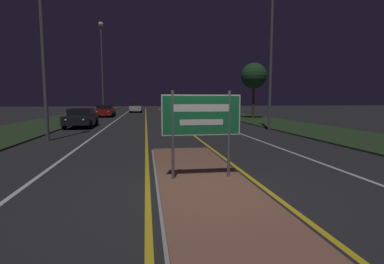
% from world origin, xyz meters
% --- Properties ---
extents(ground_plane, '(160.00, 160.00, 0.00)m').
position_xyz_m(ground_plane, '(0.00, 0.00, 0.00)').
color(ground_plane, '#232326').
extents(median_island, '(2.29, 9.22, 0.10)m').
position_xyz_m(median_island, '(0.00, 0.65, 0.04)').
color(median_island, '#999993').
rests_on(median_island, ground_plane).
extents(verge_left, '(5.00, 100.00, 0.08)m').
position_xyz_m(verge_left, '(-9.50, 20.00, 0.04)').
color(verge_left, '#23381E').
rests_on(verge_left, ground_plane).
extents(verge_right, '(5.00, 100.00, 0.08)m').
position_xyz_m(verge_right, '(9.50, 20.00, 0.04)').
color(verge_right, '#23381E').
rests_on(verge_right, ground_plane).
extents(centre_line_yellow_left, '(0.12, 70.00, 0.01)m').
position_xyz_m(centre_line_yellow_left, '(-1.33, 25.00, 0.00)').
color(centre_line_yellow_left, gold).
rests_on(centre_line_yellow_left, ground_plane).
extents(centre_line_yellow_right, '(0.12, 70.00, 0.01)m').
position_xyz_m(centre_line_yellow_right, '(1.33, 25.00, 0.00)').
color(centre_line_yellow_right, gold).
rests_on(centre_line_yellow_right, ground_plane).
extents(lane_line_white_left, '(0.12, 70.00, 0.01)m').
position_xyz_m(lane_line_white_left, '(-4.20, 25.00, 0.00)').
color(lane_line_white_left, silver).
rests_on(lane_line_white_left, ground_plane).
extents(lane_line_white_right, '(0.12, 70.00, 0.01)m').
position_xyz_m(lane_line_white_right, '(4.20, 25.00, 0.00)').
color(lane_line_white_right, silver).
rests_on(lane_line_white_right, ground_plane).
extents(edge_line_white_left, '(0.10, 70.00, 0.01)m').
position_xyz_m(edge_line_white_left, '(-7.20, 25.00, 0.00)').
color(edge_line_white_left, silver).
rests_on(edge_line_white_left, ground_plane).
extents(edge_line_white_right, '(0.10, 70.00, 0.01)m').
position_xyz_m(edge_line_white_right, '(7.20, 25.00, 0.00)').
color(edge_line_white_right, silver).
rests_on(edge_line_white_right, ground_plane).
extents(highway_sign, '(1.96, 0.07, 2.16)m').
position_xyz_m(highway_sign, '(0.00, 0.65, 1.58)').
color(highway_sign, '#56565B').
rests_on(highway_sign, median_island).
extents(streetlight_left_near, '(0.57, 0.57, 9.26)m').
position_xyz_m(streetlight_left_near, '(-6.16, 9.03, 6.20)').
color(streetlight_left_near, '#56565B').
rests_on(streetlight_left_near, ground_plane).
extents(streetlight_left_far, '(0.61, 0.61, 11.38)m').
position_xyz_m(streetlight_left_far, '(-6.56, 32.26, 7.66)').
color(streetlight_left_far, '#56565B').
rests_on(streetlight_left_far, ground_plane).
extents(streetlight_right_near, '(0.51, 0.51, 9.78)m').
position_xyz_m(streetlight_right_near, '(6.64, 11.98, 6.18)').
color(streetlight_right_near, '#56565B').
rests_on(streetlight_right_near, ground_plane).
extents(car_receding_0, '(2.02, 4.26, 1.41)m').
position_xyz_m(car_receding_0, '(2.80, 12.51, 0.76)').
color(car_receding_0, silver).
rests_on(car_receding_0, ground_plane).
extents(car_receding_1, '(1.85, 4.20, 1.40)m').
position_xyz_m(car_receding_1, '(6.05, 24.61, 0.73)').
color(car_receding_1, navy).
rests_on(car_receding_1, ground_plane).
extents(car_receding_2, '(2.02, 4.09, 1.34)m').
position_xyz_m(car_receding_2, '(6.08, 36.46, 0.73)').
color(car_receding_2, black).
rests_on(car_receding_2, ground_plane).
extents(car_receding_3, '(1.97, 4.46, 1.35)m').
position_xyz_m(car_receding_3, '(5.70, 44.79, 0.72)').
color(car_receding_3, maroon).
rests_on(car_receding_3, ground_plane).
extents(car_approaching_0, '(1.93, 4.20, 1.36)m').
position_xyz_m(car_approaching_0, '(-5.98, 16.12, 0.72)').
color(car_approaching_0, black).
rests_on(car_approaching_0, ground_plane).
extents(car_approaching_1, '(2.04, 4.47, 1.37)m').
position_xyz_m(car_approaching_1, '(-5.98, 29.28, 0.72)').
color(car_approaching_1, maroon).
rests_on(car_approaching_1, ground_plane).
extents(car_approaching_2, '(1.89, 4.77, 1.50)m').
position_xyz_m(car_approaching_2, '(-2.85, 40.70, 0.79)').
color(car_approaching_2, silver).
rests_on(car_approaching_2, ground_plane).
extents(roadside_palm_right, '(2.64, 2.64, 5.68)m').
position_xyz_m(roadside_palm_right, '(9.77, 23.42, 4.41)').
color(roadside_palm_right, '#4C3823').
rests_on(roadside_palm_right, verge_right).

